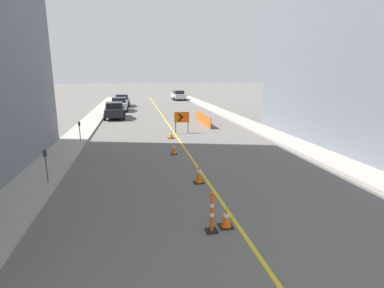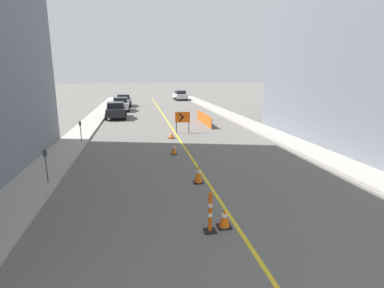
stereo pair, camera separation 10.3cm
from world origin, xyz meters
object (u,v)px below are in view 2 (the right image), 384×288
at_px(traffic_cone_fourth, 174,149).
at_px(parked_car_curb_far, 124,100).
at_px(traffic_cone_second, 224,218).
at_px(delineator_post_front, 210,215).
at_px(arrow_barricade_primary, 183,118).
at_px(parked_car_opposite_side, 180,95).
at_px(traffic_cone_third, 198,174).
at_px(parked_car_curb_near, 116,110).
at_px(parked_car_curb_mid, 121,104).
at_px(parking_meter_near_curb, 45,159).
at_px(traffic_cone_fifth, 172,135).
at_px(parking_meter_far_curb, 80,127).

bearing_deg(traffic_cone_fourth, parked_car_curb_far, 97.95).
height_order(traffic_cone_second, delineator_post_front, delineator_post_front).
xyz_separation_m(traffic_cone_fourth, arrow_barricade_primary, (1.35, 5.82, 0.80)).
distance_m(delineator_post_front, parked_car_opposite_side, 43.19).
xyz_separation_m(traffic_cone_second, traffic_cone_third, (-0.02, 3.63, 0.10)).
relative_size(parked_car_curb_near, parked_car_curb_mid, 1.01).
bearing_deg(parking_meter_near_curb, traffic_cone_second, -36.93).
relative_size(traffic_cone_second, traffic_cone_fifth, 1.14).
distance_m(arrow_barricade_primary, parked_car_curb_near, 10.18).
bearing_deg(traffic_cone_second, delineator_post_front, -159.51).
bearing_deg(parked_car_opposite_side, traffic_cone_fifth, -102.62).
distance_m(traffic_cone_fourth, delineator_post_front, 8.35).
relative_size(traffic_cone_fourth, parked_car_curb_far, 0.14).
height_order(traffic_cone_fourth, delineator_post_front, delineator_post_front).
distance_m(parked_car_curb_near, parking_meter_near_curb, 18.35).
relative_size(traffic_cone_fifth, parking_meter_far_curb, 0.39).
relative_size(traffic_cone_fourth, arrow_barricade_primary, 0.40).
xyz_separation_m(traffic_cone_second, delineator_post_front, (-0.46, -0.17, 0.23)).
bearing_deg(parking_meter_far_curb, delineator_post_front, -65.85).
xyz_separation_m(traffic_cone_fourth, traffic_cone_fifth, (0.34, 4.12, -0.07)).
xyz_separation_m(traffic_cone_fourth, parking_meter_near_curb, (-5.41, -3.78, 0.76)).
relative_size(traffic_cone_second, parked_car_opposite_side, 0.13).
distance_m(traffic_cone_second, parked_car_curb_mid, 29.21).
bearing_deg(traffic_cone_fourth, traffic_cone_fifth, 85.34).
bearing_deg(traffic_cone_fifth, delineator_post_front, -91.65).
relative_size(traffic_cone_third, delineator_post_front, 0.65).
height_order(arrow_barricade_primary, parked_car_curb_mid, parked_car_curb_mid).
xyz_separation_m(parked_car_curb_near, parking_meter_near_curb, (-1.47, -18.29, 0.27)).
relative_size(traffic_cone_second, parked_car_curb_mid, 0.13).
distance_m(traffic_cone_third, parked_car_curb_near, 19.56).
xyz_separation_m(traffic_cone_fourth, parked_car_curb_near, (-3.94, 14.51, 0.49)).
xyz_separation_m(traffic_cone_fifth, parked_car_curb_far, (-3.97, 21.86, 0.56)).
height_order(traffic_cone_fifth, parking_meter_far_curb, parking_meter_far_curb).
relative_size(parked_car_curb_mid, parked_car_curb_far, 1.00).
distance_m(parked_car_curb_near, parked_car_curb_far, 11.47).
bearing_deg(traffic_cone_third, parking_meter_far_curb, 125.38).
height_order(delineator_post_front, parking_meter_far_curb, parking_meter_far_curb).
bearing_deg(delineator_post_front, arrow_barricade_primary, 84.46).
xyz_separation_m(traffic_cone_second, traffic_cone_fourth, (-0.44, 8.17, 0.03)).
xyz_separation_m(delineator_post_front, parking_meter_far_curb, (-5.39, 12.02, 0.53)).
bearing_deg(traffic_cone_second, parking_meter_near_curb, 143.07).
xyz_separation_m(traffic_cone_third, parked_car_curb_near, (-4.36, 19.06, 0.43)).
bearing_deg(traffic_cone_fifth, parking_meter_far_curb, -175.54).
bearing_deg(traffic_cone_fourth, delineator_post_front, -90.16).
distance_m(traffic_cone_third, parking_meter_near_curb, 5.93).
distance_m(traffic_cone_second, parking_meter_far_curb, 13.23).
height_order(parked_car_curb_near, parked_car_curb_far, same).
distance_m(traffic_cone_fourth, parking_meter_far_curb, 6.58).
distance_m(arrow_barricade_primary, parked_car_opposite_side, 28.97).
distance_m(traffic_cone_second, traffic_cone_third, 3.63).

